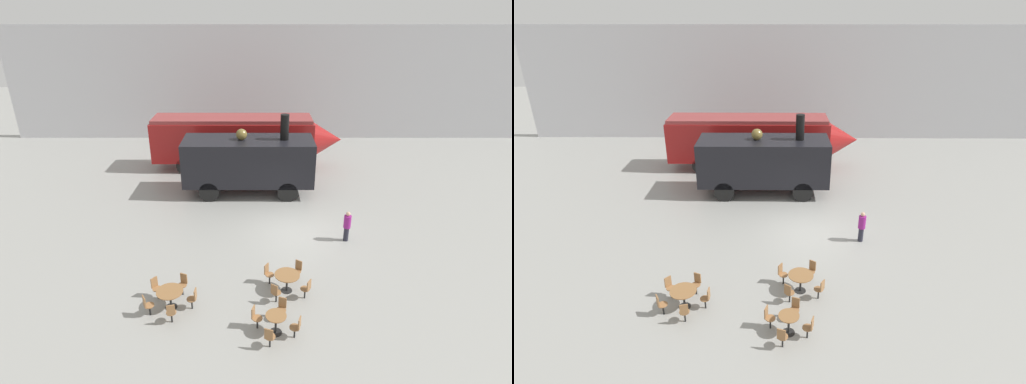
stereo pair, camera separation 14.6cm
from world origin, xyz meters
The scene contains 21 objects.
ground_plane centered at (0.00, 0.00, 0.00)m, with size 80.00×80.00×0.00m, color gray.
backdrop_wall centered at (0.00, 15.71, 4.50)m, with size 44.00×0.15×9.00m.
streamlined_locomotive centered at (-2.53, 8.64, 2.09)m, with size 12.69×2.54×3.56m.
steam_locomotive centered at (-2.23, 4.45, 2.03)m, with size 7.48×2.68×4.75m.
cafe_table_near centered at (-4.93, -5.75, 0.61)m, with size 0.98×0.98×0.74m.
cafe_table_mid centered at (-0.59, -4.79, 0.63)m, with size 0.98×0.98×0.76m.
cafe_table_far centered at (-1.13, -7.03, 0.55)m, with size 0.71×0.71×0.76m.
cafe_chair_0 centered at (-4.60, -4.96, 0.51)m, with size 0.38×0.40×0.87m.
cafe_chair_1 centered at (-5.59, -5.18, 0.51)m, with size 0.41×0.40×0.87m.
cafe_chair_2 centered at (-5.67, -6.20, 0.51)m, with size 0.40×0.39×0.87m.
cafe_chair_3 centered at (-4.74, -6.59, 0.51)m, with size 0.36×0.38×0.87m.
cafe_chair_4 centered at (-4.08, -5.82, 0.51)m, with size 0.36×0.36×0.87m.
cafe_chair_5 centered at (-1.31, -4.31, 0.51)m, with size 0.40×0.40×0.87m.
cafe_chair_6 centered at (-1.08, -5.51, 0.51)m, with size 0.40×0.40×0.87m.
cafe_chair_7 centered at (0.12, -5.27, 0.51)m, with size 0.40×0.40×0.87m.
cafe_chair_8 centered at (-0.11, -4.07, 0.51)m, with size 0.40×0.40×0.87m.
cafe_chair_9 centered at (-1.37, -7.72, 0.51)m, with size 0.37×0.39×0.87m.
cafe_chair_10 centered at (-0.44, -7.27, 0.51)m, with size 0.39×0.37×0.87m.
cafe_chair_11 centered at (-0.89, -6.34, 0.51)m, with size 0.37×0.39×0.87m.
cafe_chair_12 centered at (-1.82, -6.79, 0.51)m, with size 0.39×0.37×0.87m.
visitor_person centered at (2.48, -1.04, 0.82)m, with size 0.34×0.34×1.52m.
Camera 2 is at (-1.65, -17.39, 10.06)m, focal length 28.00 mm.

